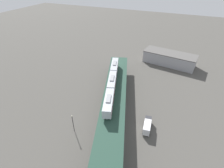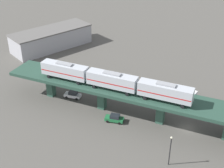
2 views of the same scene
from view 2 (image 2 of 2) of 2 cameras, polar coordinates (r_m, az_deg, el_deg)
ground_plane at (r=74.01m, az=13.58°, el=-7.96°), size 400.00×400.00×0.00m
elevated_viaduct at (r=70.61m, az=14.27°, el=-4.16°), size 36.27×90.13×6.89m
subway_train at (r=71.78m, az=0.00°, el=0.72°), size 14.10×36.26×4.45m
street_car_white at (r=83.14m, az=-7.17°, el=-1.93°), size 3.48×4.75×1.89m
street_car_green at (r=73.64m, az=0.46°, el=-6.28°), size 3.58×4.74×1.89m
delivery_truck at (r=83.29m, az=12.80°, el=-1.76°), size 3.08×7.41×3.20m
street_lamp at (r=61.63m, az=10.61°, el=-11.51°), size 0.44×0.44×6.94m
warehouse_building at (r=114.06m, az=-10.99°, el=8.18°), size 29.72×14.14×6.80m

